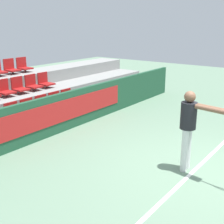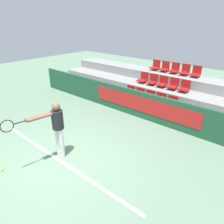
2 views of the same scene
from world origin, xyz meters
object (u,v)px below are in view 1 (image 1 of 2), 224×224
(stadium_chair_4, at_px, (69,99))
(stadium_chair_9, at_px, (45,82))
(stadium_chair_1, at_px, (29,110))
(stadium_chair_6, at_px, (5,90))
(stadium_chair_7, at_px, (19,87))
(stadium_chair_8, at_px, (33,84))
(stadium_chair_3, at_px, (57,102))
(stadium_chair_14, at_px, (24,66))
(stadium_chair_0, at_px, (14,114))
(stadium_chair_13, at_px, (11,68))
(tennis_player, at_px, (192,123))
(stadium_chair_2, at_px, (44,106))

(stadium_chair_4, relative_size, stadium_chair_9, 1.00)
(stadium_chair_1, distance_m, stadium_chair_6, 1.14)
(stadium_chair_7, relative_size, stadium_chair_8, 1.00)
(stadium_chair_3, xyz_separation_m, stadium_chair_14, (0.52, 2.11, 0.85))
(stadium_chair_1, bearing_deg, stadium_chair_6, 90.00)
(stadium_chair_9, bearing_deg, stadium_chair_6, 180.00)
(stadium_chair_0, xyz_separation_m, stadium_chair_3, (1.56, 0.00, 0.00))
(stadium_chair_0, relative_size, stadium_chair_13, 1.00)
(stadium_chair_13, bearing_deg, tennis_player, -95.87)
(stadium_chair_1, height_order, stadium_chair_13, stadium_chair_13)
(stadium_chair_2, xyz_separation_m, stadium_chair_6, (-0.52, 1.06, 0.43))
(stadium_chair_0, height_order, stadium_chair_8, stadium_chair_8)
(stadium_chair_4, bearing_deg, stadium_chair_1, 180.00)
(stadium_chair_7, distance_m, stadium_chair_13, 1.25)
(stadium_chair_0, distance_m, tennis_player, 4.67)
(stadium_chair_0, relative_size, stadium_chair_7, 1.00)
(stadium_chair_7, xyz_separation_m, tennis_player, (-0.17, -5.62, 0.00))
(stadium_chair_6, distance_m, stadium_chair_14, 1.93)
(stadium_chair_1, xyz_separation_m, tennis_player, (0.35, -4.57, 0.43))
(stadium_chair_0, bearing_deg, stadium_chair_7, 45.56)
(stadium_chair_4, xyz_separation_m, stadium_chair_14, (0.00, 2.11, 0.85))
(stadium_chair_7, xyz_separation_m, stadium_chair_8, (0.52, 0.00, 0.00))
(stadium_chair_7, relative_size, stadium_chair_9, 1.00)
(stadium_chair_4, bearing_deg, stadium_chair_9, 90.00)
(stadium_chair_1, height_order, stadium_chair_14, stadium_chair_14)
(stadium_chair_6, xyz_separation_m, stadium_chair_9, (1.56, 0.00, 0.00))
(stadium_chair_3, relative_size, stadium_chair_9, 1.00)
(stadium_chair_3, height_order, stadium_chair_7, stadium_chair_7)
(stadium_chair_2, xyz_separation_m, stadium_chair_8, (0.52, 1.06, 0.43))
(stadium_chair_3, relative_size, stadium_chair_8, 1.00)
(stadium_chair_3, height_order, stadium_chair_4, same)
(stadium_chair_7, bearing_deg, stadium_chair_13, 63.88)
(stadium_chair_1, distance_m, stadium_chair_13, 2.50)
(stadium_chair_0, bearing_deg, stadium_chair_8, 34.21)
(tennis_player, bearing_deg, stadium_chair_6, 102.29)
(stadium_chair_8, distance_m, stadium_chair_13, 1.14)
(stadium_chair_13, height_order, tennis_player, stadium_chair_13)
(stadium_chair_4, bearing_deg, tennis_player, -104.78)
(stadium_chair_1, height_order, stadium_chair_3, same)
(stadium_chair_9, relative_size, tennis_player, 0.30)
(stadium_chair_2, relative_size, stadium_chair_8, 1.00)
(stadium_chair_13, bearing_deg, stadium_chair_2, -103.77)
(stadium_chair_8, xyz_separation_m, stadium_chair_13, (0.00, 1.06, 0.43))
(stadium_chair_6, bearing_deg, stadium_chair_0, -116.12)
(stadium_chair_1, bearing_deg, stadium_chair_9, 34.21)
(stadium_chair_3, bearing_deg, stadium_chair_1, 180.00)
(stadium_chair_2, bearing_deg, stadium_chair_3, 0.00)
(stadium_chair_2, xyz_separation_m, stadium_chair_9, (1.04, 1.06, 0.43))
(stadium_chair_0, distance_m, stadium_chair_2, 1.04)
(stadium_chair_9, relative_size, stadium_chair_13, 1.00)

